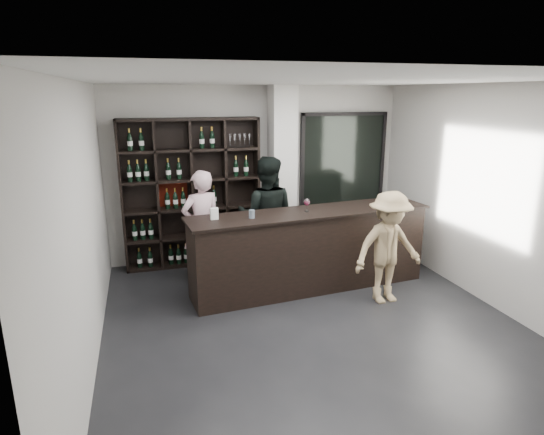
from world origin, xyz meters
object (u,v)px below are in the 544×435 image
object	(u,v)px
taster_pink	(202,226)
customer	(388,248)
taster_black	(266,216)
wine_shelf	(192,194)
tasting_counter	(310,250)

from	to	relation	value
taster_pink	customer	xyz separation A→B (m)	(2.30, -1.45, -0.08)
taster_pink	customer	size ratio (longest dim) A/B	1.10
taster_black	customer	distance (m)	1.95
taster_pink	wine_shelf	bearing A→B (deg)	-101.71
tasting_counter	taster_pink	size ratio (longest dim) A/B	2.08
taster_black	customer	size ratio (longest dim) A/B	1.21
wine_shelf	customer	xyz separation A→B (m)	(2.35, -2.17, -0.43)
tasting_counter	customer	world-z (taller)	customer
wine_shelf	tasting_counter	xyz separation A→B (m)	(1.50, -1.47, -0.62)
customer	taster_pink	bearing A→B (deg)	143.55
wine_shelf	taster_black	distance (m)	1.30
tasting_counter	taster_black	world-z (taller)	taster_black
tasting_counter	taster_black	distance (m)	0.94
customer	wine_shelf	bearing A→B (deg)	133.12
wine_shelf	tasting_counter	distance (m)	2.19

